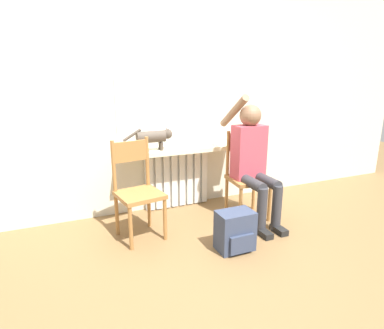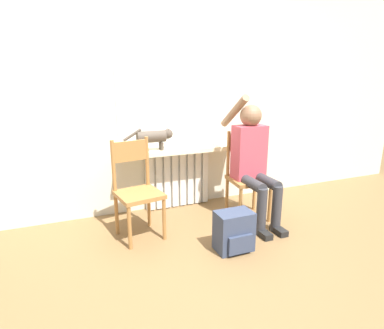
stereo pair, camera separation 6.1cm
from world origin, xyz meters
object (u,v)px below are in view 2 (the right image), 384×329
object	(u,v)px
backpack	(234,232)
person	(253,157)
chair_right	(247,175)
chair_left	(137,189)
cat	(154,137)

from	to	relation	value
backpack	person	bearing A→B (deg)	45.72
chair_right	backpack	world-z (taller)	chair_right
chair_left	backpack	world-z (taller)	chair_left
cat	backpack	world-z (taller)	cat
chair_right	person	xyz separation A→B (m)	(-0.00, -0.11, 0.22)
chair_right	person	bearing A→B (deg)	-87.08
chair_left	cat	xyz separation A→B (m)	(0.30, 0.42, 0.42)
backpack	chair_right	bearing A→B (deg)	51.22
chair_left	cat	size ratio (longest dim) A/B	1.74
cat	chair_left	bearing A→B (deg)	-125.67
chair_right	backpack	distance (m)	0.84
backpack	chair_left	bearing A→B (deg)	140.36
chair_left	person	distance (m)	1.24
chair_right	cat	size ratio (longest dim) A/B	1.74
person	backpack	distance (m)	0.87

